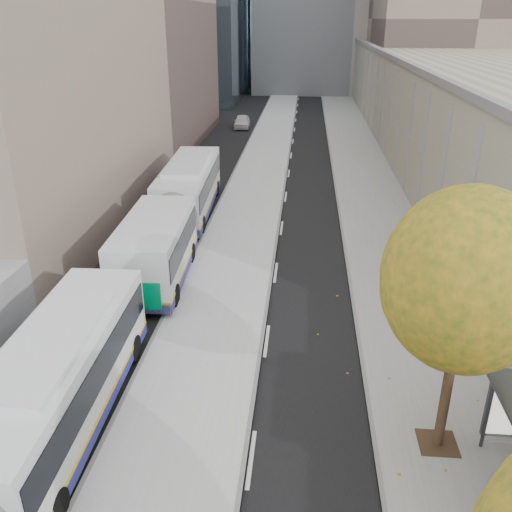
# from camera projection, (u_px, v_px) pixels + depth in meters

# --- Properties ---
(bus_platform) EXTENTS (4.25, 150.00, 0.15)m
(bus_platform) POSITION_uv_depth(u_px,v_px,m) (252.00, 199.00, 36.10)
(bus_platform) COLOR #B6B6B6
(bus_platform) RESTS_ON ground
(sidewalk) EXTENTS (4.75, 150.00, 0.08)m
(sidewalk) POSITION_uv_depth(u_px,v_px,m) (373.00, 203.00, 35.46)
(sidewalk) COLOR gray
(sidewalk) RESTS_ON ground
(building_tan) EXTENTS (18.00, 92.00, 8.00)m
(building_tan) POSITION_uv_depth(u_px,v_px,m) (453.00, 89.00, 59.33)
(building_tan) COLOR gray
(building_tan) RESTS_ON ground
(tree_c) EXTENTS (4.20, 4.20, 7.28)m
(tree_c) POSITION_uv_depth(u_px,v_px,m) (466.00, 281.00, 13.35)
(tree_c) COLOR black
(tree_c) RESTS_ON sidewalk
(bus_far) EXTENTS (3.48, 18.39, 3.05)m
(bus_far) POSITION_uv_depth(u_px,v_px,m) (177.00, 209.00, 29.44)
(bus_far) COLOR silver
(bus_far) RESTS_ON ground
(distant_car) EXTENTS (1.84, 4.17, 1.39)m
(distant_car) POSITION_uv_depth(u_px,v_px,m) (242.00, 122.00, 59.36)
(distant_car) COLOR silver
(distant_car) RESTS_ON ground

